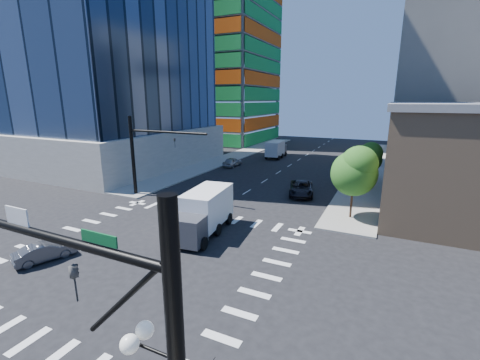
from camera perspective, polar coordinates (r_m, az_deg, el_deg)
The scene contains 16 objects.
ground at distance 24.79m, azimuth -16.52°, elevation -12.63°, with size 160.00×160.00×0.00m, color black.
road_markings at distance 24.79m, azimuth -16.52°, elevation -12.62°, with size 20.00×20.00×0.01m, color silver.
sidewalk_ne at distance 57.31m, azimuth 22.07°, elevation 2.15°, with size 5.00×60.00×0.15m, color gray.
sidewalk_nw at distance 63.62m, azimuth -0.98°, elevation 4.28°, with size 5.00×60.00×0.15m, color gray.
construction_building at distance 90.08m, azimuth -3.59°, elevation 22.81°, with size 25.16×34.50×70.60m.
bg_building_ne at distance 72.23m, azimuth 35.83°, elevation 13.98°, with size 24.00×30.00×28.00m, color #67625C.
signal_mast_se at distance 8.87m, azimuth -16.40°, elevation -28.25°, with size 10.51×2.48×9.00m.
signal_mast_nw at distance 37.88m, azimuth -16.96°, elevation 5.27°, with size 10.20×0.40×9.00m.
tree_south at distance 30.86m, azimuth 19.86°, elevation 1.62°, with size 4.16×4.16×6.82m.
tree_north at distance 42.74m, azimuth 21.86°, elevation 3.76°, with size 3.54×3.52×5.78m.
car_nb_far at distance 38.29m, azimuth 10.83°, elevation -1.47°, with size 2.65×5.75×1.60m, color black.
car_sb_near at distance 35.38m, azimuth -5.85°, elevation -2.66°, with size 2.11×5.19×1.51m, color silver.
car_sb_mid at distance 53.86m, azimuth -1.38°, elevation 3.23°, with size 1.80×4.47×1.52m, color #A7ABAF.
car_sb_cross at distance 26.58m, azimuth -31.40°, elevation -10.83°, with size 1.34×3.85×1.27m, color #4C4C51.
box_truck_near at distance 26.70m, azimuth -6.79°, elevation -6.46°, with size 3.69×7.10×3.57m.
box_truck_far at distance 62.48m, azimuth 6.52°, elevation 5.28°, with size 2.87×6.27×3.24m.
Camera 1 is at (15.27, -16.21, 10.90)m, focal length 24.00 mm.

